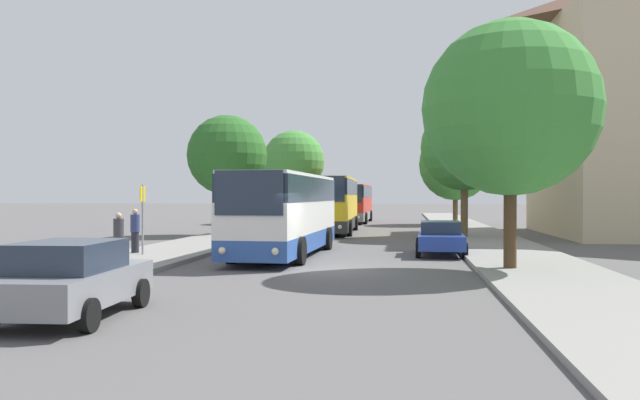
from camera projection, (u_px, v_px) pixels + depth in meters
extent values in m
plane|color=#565454|center=(321.00, 269.00, 20.56)|extent=(300.00, 300.00, 0.00)
cube|color=gray|center=(120.00, 264.00, 21.49)|extent=(4.00, 120.00, 0.15)
cube|color=gray|center=(541.00, 270.00, 19.62)|extent=(4.00, 120.00, 0.15)
cube|color=#2D519E|center=(285.00, 240.00, 25.01)|extent=(2.85, 10.43, 0.70)
cube|color=silver|center=(285.00, 216.00, 25.00)|extent=(2.85, 10.43, 1.22)
cube|color=#232D3D|center=(285.00, 190.00, 24.99)|extent=(2.87, 10.23, 0.95)
cube|color=silver|center=(285.00, 176.00, 24.99)|extent=(2.79, 10.23, 0.12)
cube|color=#232D3D|center=(249.00, 193.00, 19.86)|extent=(2.26, 0.14, 1.45)
sphere|color=#F4EAC1|center=(222.00, 251.00, 20.00)|extent=(0.24, 0.24, 0.24)
sphere|color=#F4EAC1|center=(275.00, 251.00, 19.71)|extent=(0.24, 0.24, 0.24)
cylinder|color=black|center=(231.00, 250.00, 22.16)|extent=(0.33, 1.01, 1.00)
cylinder|color=black|center=(300.00, 251.00, 21.74)|extent=(0.33, 1.01, 1.00)
cylinder|color=black|center=(273.00, 238.00, 28.28)|extent=(0.33, 1.01, 1.00)
cylinder|color=black|center=(328.00, 238.00, 27.87)|extent=(0.33, 1.01, 1.00)
cube|color=#2D2D2D|center=(333.00, 223.00, 40.14)|extent=(2.79, 10.68, 0.70)
cube|color=yellow|center=(333.00, 206.00, 40.13)|extent=(2.79, 10.68, 1.49)
cube|color=#232D3D|center=(333.00, 187.00, 40.12)|extent=(2.81, 10.47, 0.95)
cube|color=yellow|center=(333.00, 179.00, 40.11)|extent=(2.74, 10.47, 0.12)
cube|color=#232D3D|center=(324.00, 189.00, 34.81)|extent=(2.31, 0.11, 1.45)
sphere|color=#F4EAC1|center=(308.00, 227.00, 34.91)|extent=(0.24, 0.24, 0.24)
sphere|color=#F4EAC1|center=(340.00, 227.00, 34.70)|extent=(0.24, 0.24, 0.24)
cylinder|color=black|center=(306.00, 228.00, 37.11)|extent=(0.32, 1.01, 1.00)
cylinder|color=black|center=(349.00, 228.00, 36.82)|extent=(0.32, 1.01, 1.00)
cylinder|color=black|center=(319.00, 223.00, 43.45)|extent=(0.32, 1.01, 1.00)
cylinder|color=black|center=(356.00, 223.00, 43.16)|extent=(0.32, 1.01, 1.00)
cube|color=gray|center=(354.00, 216.00, 55.17)|extent=(2.71, 10.25, 0.70)
cube|color=red|center=(354.00, 204.00, 55.16)|extent=(2.71, 10.25, 1.27)
cube|color=#232D3D|center=(354.00, 192.00, 55.15)|extent=(2.73, 10.05, 0.95)
cube|color=red|center=(354.00, 186.00, 55.15)|extent=(2.65, 10.04, 0.12)
cube|color=#232D3D|center=(348.00, 193.00, 50.08)|extent=(2.30, 0.09, 1.45)
sphere|color=#F4EAC1|center=(336.00, 217.00, 50.20)|extent=(0.24, 0.24, 0.24)
sphere|color=#F4EAC1|center=(359.00, 217.00, 49.94)|extent=(0.24, 0.24, 0.24)
cylinder|color=black|center=(335.00, 218.00, 52.33)|extent=(0.31, 1.00, 1.00)
cylinder|color=black|center=(365.00, 218.00, 51.95)|extent=(0.31, 1.00, 1.00)
cylinder|color=black|center=(343.00, 216.00, 58.39)|extent=(0.31, 1.00, 1.00)
cylinder|color=black|center=(370.00, 216.00, 58.01)|extent=(0.31, 1.00, 1.00)
cube|color=slate|center=(72.00, 286.00, 12.40)|extent=(2.10, 4.19, 0.65)
cube|color=#232D3D|center=(68.00, 256.00, 12.23)|extent=(1.76, 2.22, 0.58)
cylinder|color=black|center=(58.00, 292.00, 13.74)|extent=(0.23, 0.63, 0.62)
cylinder|color=black|center=(141.00, 293.00, 13.59)|extent=(0.23, 0.63, 0.62)
cylinder|color=black|center=(89.00, 315.00, 11.06)|extent=(0.23, 0.63, 0.62)
cube|color=#233D9E|center=(440.00, 241.00, 25.30)|extent=(1.88, 4.07, 0.56)
cube|color=#232D3D|center=(440.00, 227.00, 25.46)|extent=(1.62, 2.13, 0.50)
cylinder|color=black|center=(465.00, 251.00, 23.93)|extent=(0.21, 0.62, 0.62)
cylinder|color=black|center=(418.00, 250.00, 24.21)|extent=(0.21, 0.62, 0.62)
cylinder|color=black|center=(461.00, 245.00, 26.40)|extent=(0.21, 0.62, 0.62)
cylinder|color=black|center=(418.00, 245.00, 26.68)|extent=(0.21, 0.62, 0.62)
cylinder|color=gray|center=(143.00, 220.00, 24.04)|extent=(0.08, 0.08, 2.70)
cube|color=yellow|center=(143.00, 194.00, 24.03)|extent=(0.03, 0.45, 0.60)
cylinder|color=#23232D|center=(119.00, 248.00, 22.14)|extent=(0.30, 0.30, 0.80)
cylinder|color=#333338|center=(119.00, 228.00, 22.13)|extent=(0.36, 0.36, 0.66)
sphere|color=tan|center=(119.00, 216.00, 22.13)|extent=(0.22, 0.22, 0.22)
cylinder|color=#23232D|center=(135.00, 242.00, 24.77)|extent=(0.30, 0.30, 0.83)
cylinder|color=navy|center=(135.00, 223.00, 24.77)|extent=(0.36, 0.36, 0.69)
sphere|color=tan|center=(135.00, 212.00, 24.76)|extent=(0.22, 0.22, 0.22)
cylinder|color=brown|center=(294.00, 203.00, 53.47)|extent=(0.40, 0.40, 3.19)
sphere|color=#428938|center=(294.00, 161.00, 53.44)|extent=(5.31, 5.31, 5.31)
cylinder|color=#513D23|center=(227.00, 209.00, 37.49)|extent=(0.40, 0.40, 2.91)
sphere|color=#286023|center=(227.00, 155.00, 37.46)|extent=(4.80, 4.80, 4.80)
cylinder|color=#47331E|center=(510.00, 221.00, 19.65)|extent=(0.40, 0.40, 2.96)
sphere|color=#387F33|center=(510.00, 108.00, 19.62)|extent=(5.53, 5.53, 5.53)
cylinder|color=brown|center=(464.00, 208.00, 34.52)|extent=(0.40, 0.40, 3.14)
sphere|color=#387F33|center=(464.00, 147.00, 34.49)|extent=(4.81, 4.81, 4.81)
cylinder|color=brown|center=(455.00, 207.00, 51.06)|extent=(0.40, 0.40, 2.60)
sphere|color=#387F33|center=(455.00, 164.00, 51.03)|extent=(5.90, 5.90, 5.90)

